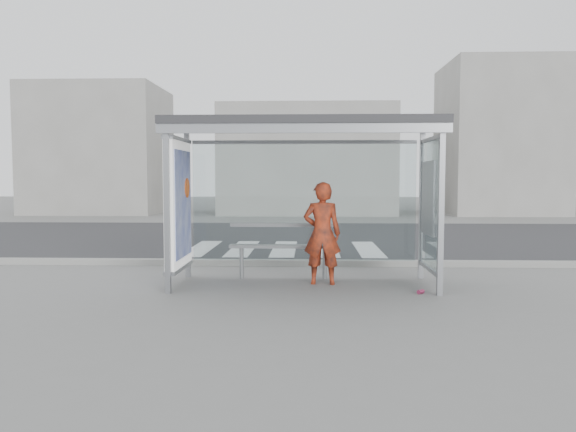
{
  "coord_description": "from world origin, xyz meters",
  "views": [
    {
      "loc": [
        0.09,
        -8.87,
        1.73
      ],
      "look_at": [
        -0.25,
        0.2,
        1.1
      ],
      "focal_mm": 35.0,
      "sensor_mm": 36.0,
      "label": 1
    }
  ],
  "objects_px": {
    "bus_shelter": "(280,161)",
    "soda_can": "(421,292)",
    "bench": "(283,246)",
    "person": "(322,233)"
  },
  "relations": [
    {
      "from": "person",
      "to": "soda_can",
      "type": "height_order",
      "value": "person"
    },
    {
      "from": "bench",
      "to": "soda_can",
      "type": "relative_size",
      "value": 15.63
    },
    {
      "from": "soda_can",
      "to": "bus_shelter",
      "type": "bearing_deg",
      "value": 162.87
    },
    {
      "from": "person",
      "to": "bench",
      "type": "bearing_deg",
      "value": -32.41
    },
    {
      "from": "person",
      "to": "bus_shelter",
      "type": "bearing_deg",
      "value": 7.87
    },
    {
      "from": "bus_shelter",
      "to": "soda_can",
      "type": "distance_m",
      "value": 2.95
    },
    {
      "from": "bench",
      "to": "bus_shelter",
      "type": "bearing_deg",
      "value": -92.47
    },
    {
      "from": "bench",
      "to": "soda_can",
      "type": "distance_m",
      "value": 2.46
    },
    {
      "from": "bus_shelter",
      "to": "person",
      "type": "distance_m",
      "value": 1.34
    },
    {
      "from": "bus_shelter",
      "to": "bench",
      "type": "distance_m",
      "value": 1.52
    }
  ]
}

